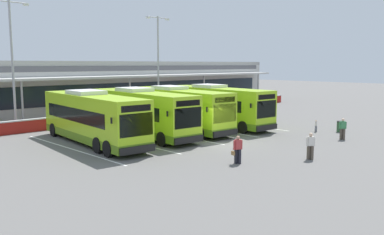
{
  "coord_description": "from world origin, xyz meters",
  "views": [
    {
      "loc": [
        -21.21,
        -18.73,
        5.69
      ],
      "look_at": [
        0.21,
        3.0,
        1.6
      ],
      "focal_mm": 37.54,
      "sensor_mm": 36.0,
      "label": 1
    }
  ],
  "objects_px": {
    "coach_bus_left_centre": "(141,113)",
    "pedestrian_in_dark_coat": "(310,145)",
    "pedestrian_child": "(316,126)",
    "lamp_post_centre": "(158,59)",
    "pedestrian_near_bin": "(343,128)",
    "coach_bus_right_centre": "(216,106)",
    "pedestrian_with_handbag": "(238,149)",
    "litter_bin": "(340,126)",
    "coach_bus_centre": "(176,110)",
    "lamp_post_west": "(12,57)",
    "coach_bus_leftmost": "(93,119)"
  },
  "relations": [
    {
      "from": "litter_bin",
      "to": "pedestrian_near_bin",
      "type": "bearing_deg",
      "value": -151.83
    },
    {
      "from": "coach_bus_leftmost",
      "to": "litter_bin",
      "type": "xyz_separation_m",
      "value": [
        17.31,
        -10.32,
        -1.32
      ]
    },
    {
      "from": "coach_bus_leftmost",
      "to": "lamp_post_centre",
      "type": "distance_m",
      "value": 18.51
    },
    {
      "from": "pedestrian_child",
      "to": "pedestrian_with_handbag",
      "type": "bearing_deg",
      "value": -170.43
    },
    {
      "from": "pedestrian_in_dark_coat",
      "to": "pedestrian_child",
      "type": "bearing_deg",
      "value": 26.55
    },
    {
      "from": "lamp_post_centre",
      "to": "litter_bin",
      "type": "distance_m",
      "value": 21.56
    },
    {
      "from": "coach_bus_left_centre",
      "to": "coach_bus_right_centre",
      "type": "distance_m",
      "value": 8.19
    },
    {
      "from": "coach_bus_left_centre",
      "to": "pedestrian_in_dark_coat",
      "type": "bearing_deg",
      "value": -80.82
    },
    {
      "from": "coach_bus_centre",
      "to": "pedestrian_near_bin",
      "type": "bearing_deg",
      "value": -63.72
    },
    {
      "from": "coach_bus_left_centre",
      "to": "pedestrian_with_handbag",
      "type": "relative_size",
      "value": 7.62
    },
    {
      "from": "pedestrian_in_dark_coat",
      "to": "lamp_post_centre",
      "type": "distance_m",
      "value": 25.71
    },
    {
      "from": "pedestrian_child",
      "to": "lamp_post_centre",
      "type": "height_order",
      "value": "lamp_post_centre"
    },
    {
      "from": "coach_bus_left_centre",
      "to": "lamp_post_west",
      "type": "distance_m",
      "value": 12.45
    },
    {
      "from": "pedestrian_child",
      "to": "litter_bin",
      "type": "height_order",
      "value": "pedestrian_child"
    },
    {
      "from": "pedestrian_with_handbag",
      "to": "litter_bin",
      "type": "distance_m",
      "value": 14.6
    },
    {
      "from": "coach_bus_right_centre",
      "to": "lamp_post_centre",
      "type": "xyz_separation_m",
      "value": [
        2.14,
        10.85,
        4.5
      ]
    },
    {
      "from": "coach_bus_centre",
      "to": "pedestrian_near_bin",
      "type": "relative_size",
      "value": 7.62
    },
    {
      "from": "coach_bus_centre",
      "to": "coach_bus_left_centre",
      "type": "bearing_deg",
      "value": 179.49
    },
    {
      "from": "coach_bus_centre",
      "to": "coach_bus_right_centre",
      "type": "bearing_deg",
      "value": -8.37
    },
    {
      "from": "lamp_post_west",
      "to": "litter_bin",
      "type": "xyz_separation_m",
      "value": [
        18.93,
        -20.33,
        -5.82
      ]
    },
    {
      "from": "coach_bus_right_centre",
      "to": "lamp_post_west",
      "type": "bearing_deg",
      "value": 143.29
    },
    {
      "from": "pedestrian_near_bin",
      "to": "lamp_post_west",
      "type": "relative_size",
      "value": 0.15
    },
    {
      "from": "coach_bus_leftmost",
      "to": "pedestrian_near_bin",
      "type": "xyz_separation_m",
      "value": [
        14.16,
        -12.01,
        -0.91
      ]
    },
    {
      "from": "coach_bus_centre",
      "to": "pedestrian_child",
      "type": "relative_size",
      "value": 12.28
    },
    {
      "from": "coach_bus_right_centre",
      "to": "pedestrian_near_bin",
      "type": "bearing_deg",
      "value": -82.15
    },
    {
      "from": "pedestrian_in_dark_coat",
      "to": "lamp_post_centre",
      "type": "relative_size",
      "value": 0.15
    },
    {
      "from": "pedestrian_child",
      "to": "pedestrian_in_dark_coat",
      "type": "bearing_deg",
      "value": -153.45
    },
    {
      "from": "coach_bus_leftmost",
      "to": "lamp_post_centre",
      "type": "relative_size",
      "value": 1.12
    },
    {
      "from": "pedestrian_near_bin",
      "to": "coach_bus_left_centre",
      "type": "bearing_deg",
      "value": 128.81
    },
    {
      "from": "pedestrian_child",
      "to": "lamp_post_centre",
      "type": "xyz_separation_m",
      "value": [
        -1.2,
        19.15,
        5.75
      ]
    },
    {
      "from": "pedestrian_near_bin",
      "to": "lamp_post_west",
      "type": "bearing_deg",
      "value": 125.63
    },
    {
      "from": "pedestrian_child",
      "to": "litter_bin",
      "type": "bearing_deg",
      "value": -46.21
    },
    {
      "from": "lamp_post_west",
      "to": "pedestrian_in_dark_coat",
      "type": "bearing_deg",
      "value": -70.7
    },
    {
      "from": "pedestrian_with_handbag",
      "to": "pedestrian_near_bin",
      "type": "height_order",
      "value": "same"
    },
    {
      "from": "pedestrian_with_handbag",
      "to": "pedestrian_in_dark_coat",
      "type": "distance_m",
      "value": 4.58
    },
    {
      "from": "pedestrian_near_bin",
      "to": "litter_bin",
      "type": "relative_size",
      "value": 1.74
    },
    {
      "from": "pedestrian_with_handbag",
      "to": "pedestrian_near_bin",
      "type": "xyz_separation_m",
      "value": [
        11.43,
        -0.91,
        0.02
      ]
    },
    {
      "from": "coach_bus_left_centre",
      "to": "litter_bin",
      "type": "distance_m",
      "value": 16.63
    },
    {
      "from": "coach_bus_leftmost",
      "to": "coach_bus_left_centre",
      "type": "relative_size",
      "value": 1.0
    },
    {
      "from": "coach_bus_centre",
      "to": "lamp_post_west",
      "type": "relative_size",
      "value": 1.12
    },
    {
      "from": "coach_bus_left_centre",
      "to": "pedestrian_with_handbag",
      "type": "bearing_deg",
      "value": -98.58
    },
    {
      "from": "coach_bus_right_centre",
      "to": "lamp_post_west",
      "type": "height_order",
      "value": "lamp_post_west"
    },
    {
      "from": "coach_bus_centre",
      "to": "pedestrian_near_bin",
      "type": "height_order",
      "value": "coach_bus_centre"
    },
    {
      "from": "coach_bus_centre",
      "to": "litter_bin",
      "type": "xyz_separation_m",
      "value": [
        9.11,
        -10.39,
        -1.32
      ]
    },
    {
      "from": "coach_bus_leftmost",
      "to": "pedestrian_in_dark_coat",
      "type": "height_order",
      "value": "coach_bus_leftmost"
    },
    {
      "from": "pedestrian_with_handbag",
      "to": "coach_bus_centre",
      "type": "bearing_deg",
      "value": 63.92
    },
    {
      "from": "coach_bus_leftmost",
      "to": "coach_bus_left_centre",
      "type": "distance_m",
      "value": 4.42
    },
    {
      "from": "litter_bin",
      "to": "pedestrian_with_handbag",
      "type": "bearing_deg",
      "value": -176.94
    },
    {
      "from": "coach_bus_centre",
      "to": "lamp_post_west",
      "type": "bearing_deg",
      "value": 134.63
    },
    {
      "from": "pedestrian_near_bin",
      "to": "lamp_post_west",
      "type": "xyz_separation_m",
      "value": [
        -15.78,
        22.02,
        5.42
      ]
    }
  ]
}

